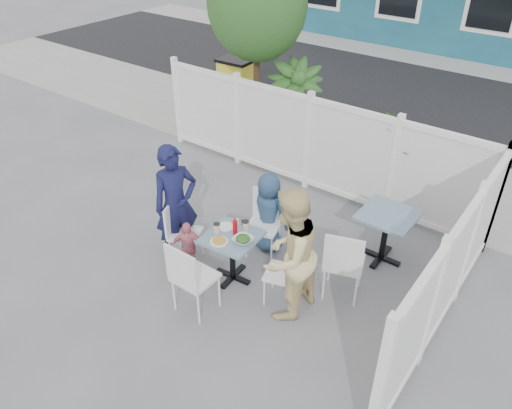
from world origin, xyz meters
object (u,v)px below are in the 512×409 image
Objects in this scene: spare_table at (387,224)px; boy at (269,212)px; utility_cabinet at (236,90)px; chair_back at (265,218)px; toddler at (188,247)px; woman at (289,255)px; main_table at (232,246)px; man at (176,204)px; chair_right at (287,269)px; chair_near at (190,275)px; chair_left at (180,228)px.

spare_table is 0.63× the size of boy.
utility_cabinet is 4.68m from chair_back.
toddler reaches higher than spare_table.
chair_back is 1.22m from woman.
woman reaches higher than main_table.
man is (2.31, -4.18, 0.22)m from utility_cabinet.
chair_near is at bearing 119.62° from chair_right.
spare_table is (1.40, 1.52, 0.05)m from main_table.
man reaches higher than chair_left.
chair_right is 0.85× the size of chair_near.
toddler is (-1.35, -0.29, -0.11)m from chair_right.
chair_back is (3.20, -3.42, -0.06)m from utility_cabinet.
man is at bearing 110.62° from toddler.
chair_left is (2.40, -4.24, -0.10)m from utility_cabinet.
chair_left is 0.52× the size of woman.
chair_back is at bearing 34.01° from chair_right.
utility_cabinet is at bearing -133.24° from woman.
chair_right reaches higher than toddler.
woman is at bearing -67.29° from man.
utility_cabinet is at bearing 81.02° from toddler.
utility_cabinet is at bearing 150.38° from spare_table.
chair_near reaches higher than chair_right.
woman reaches higher than toddler.
chair_right is 0.52× the size of man.
chair_near is at bearing 28.91° from chair_left.
utility_cabinet reaches higher than chair_near.
spare_table is 2.68m from chair_near.
man is at bearing 23.93° from chair_back.
main_table is 0.94m from woman.
boy is (-0.00, 0.09, 0.04)m from chair_back.
chair_back is 1.21m from man.
woman reaches higher than chair_back.
main_table is 0.95m from man.
chair_left is 0.87× the size of chair_near.
chair_left is at bearing -143.67° from spare_table.
boy reaches higher than spare_table.
main_table is at bearing 75.58° from chair_left.
utility_cabinet is 1.42× the size of chair_right.
chair_near is (0.00, -1.49, 0.04)m from chair_back.
main_table is at bearing 93.94° from boy.
utility_cabinet is at bearing -172.02° from chair_left.
spare_table is 2.79m from man.
toddler is (0.25, -0.13, -0.13)m from chair_left.
chair_near is 1.58m from boy.
utility_cabinet is 0.73× the size of man.
boy is at bearing 21.99° from toddler.
chair_right is 1.04m from chair_back.
chair_left is at bearing -172.91° from main_table.
utility_cabinet is 5.86m from chair_near.
woman is at bearing -3.86° from main_table.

